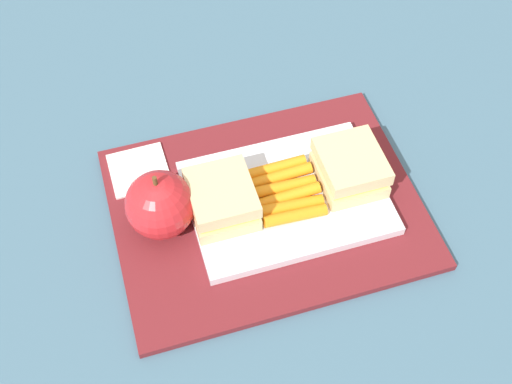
{
  "coord_description": "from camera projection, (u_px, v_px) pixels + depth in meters",
  "views": [
    {
      "loc": [
        0.14,
        0.41,
        0.64
      ],
      "look_at": [
        0.01,
        0.0,
        0.04
      ],
      "focal_mm": 45.17,
      "sensor_mm": 36.0,
      "label": 1
    }
  ],
  "objects": [
    {
      "name": "paper_napkin",
      "position": [
        139.0,
        170.0,
        0.79
      ],
      "size": [
        0.07,
        0.07,
        0.0
      ],
      "primitive_type": "cube",
      "rotation": [
        0.0,
        0.0,
        0.02
      ],
      "color": "white",
      "rests_on": "lunchbag_mat"
    },
    {
      "name": "food_tray",
      "position": [
        286.0,
        197.0,
        0.76
      ],
      "size": [
        0.23,
        0.17,
        0.01
      ],
      "primitive_type": "cube",
      "color": "white",
      "rests_on": "lunchbag_mat"
    },
    {
      "name": "sandwich_half_left",
      "position": [
        350.0,
        168.0,
        0.76
      ],
      "size": [
        0.07,
        0.08,
        0.04
      ],
      "color": "#DBC189",
      "rests_on": "food_tray"
    },
    {
      "name": "sandwich_half_right",
      "position": [
        222.0,
        199.0,
        0.73
      ],
      "size": [
        0.07,
        0.08,
        0.04
      ],
      "color": "#DBC189",
      "rests_on": "food_tray"
    },
    {
      "name": "apple",
      "position": [
        160.0,
        205.0,
        0.72
      ],
      "size": [
        0.08,
        0.08,
        0.09
      ],
      "color": "red",
      "rests_on": "lunchbag_mat"
    },
    {
      "name": "ground_plane",
      "position": [
        266.0,
        210.0,
        0.77
      ],
      "size": [
        2.4,
        2.4,
        0.0
      ],
      "primitive_type": "plane",
      "color": "#42667A"
    },
    {
      "name": "lunchbag_mat",
      "position": [
        266.0,
        208.0,
        0.77
      ],
      "size": [
        0.36,
        0.28,
        0.01
      ],
      "primitive_type": "cube",
      "color": "maroon",
      "rests_on": "ground_plane"
    },
    {
      "name": "carrot_sticks_bundle",
      "position": [
        286.0,
        191.0,
        0.75
      ],
      "size": [
        0.08,
        0.09,
        0.02
      ],
      "color": "orange",
      "rests_on": "food_tray"
    }
  ]
}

